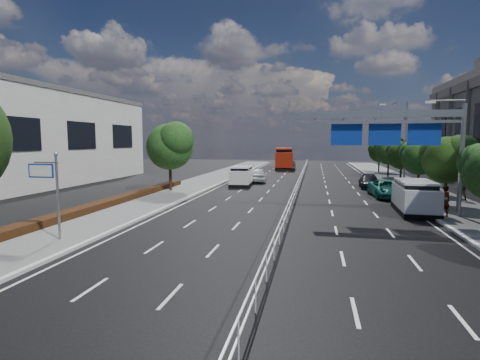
# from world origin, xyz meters

# --- Properties ---
(ground) EXTENTS (160.00, 160.00, 0.00)m
(ground) POSITION_xyz_m (0.00, 0.00, 0.00)
(ground) COLOR black
(ground) RESTS_ON ground
(sidewalk_near) EXTENTS (5.00, 140.00, 0.14)m
(sidewalk_near) POSITION_xyz_m (-11.50, 0.00, 0.07)
(sidewalk_near) COLOR slate
(sidewalk_near) RESTS_ON ground
(kerb_near) EXTENTS (0.25, 140.00, 0.15)m
(kerb_near) POSITION_xyz_m (-9.00, 0.00, 0.07)
(kerb_near) COLOR silver
(kerb_near) RESTS_ON ground
(median_fence) EXTENTS (0.05, 85.00, 1.02)m
(median_fence) POSITION_xyz_m (0.00, 22.50, 0.53)
(median_fence) COLOR silver
(median_fence) RESTS_ON ground
(hedge_near) EXTENTS (1.00, 36.00, 0.44)m
(hedge_near) POSITION_xyz_m (-13.30, 5.00, 0.36)
(hedge_near) COLOR black
(hedge_near) RESTS_ON sidewalk_near
(toilet_sign) EXTENTS (1.62, 0.18, 4.34)m
(toilet_sign) POSITION_xyz_m (-10.95, 0.00, 2.94)
(toilet_sign) COLOR gray
(toilet_sign) RESTS_ON ground
(overhead_gantry) EXTENTS (10.24, 0.38, 7.45)m
(overhead_gantry) POSITION_xyz_m (6.74, 10.05, 5.61)
(overhead_gantry) COLOR gray
(overhead_gantry) RESTS_ON ground
(streetlight_far) EXTENTS (2.78, 2.40, 9.00)m
(streetlight_far) POSITION_xyz_m (10.50, 26.00, 5.21)
(streetlight_far) COLOR gray
(streetlight_far) RESTS_ON ground
(near_building) EXTENTS (12.00, 38.00, 10.00)m
(near_building) POSITION_xyz_m (-30.00, 18.00, 5.00)
(near_building) COLOR beige
(near_building) RESTS_ON ground
(near_tree_back) EXTENTS (4.84, 4.51, 6.69)m
(near_tree_back) POSITION_xyz_m (-11.94, 17.97, 4.61)
(near_tree_back) COLOR black
(near_tree_back) RESTS_ON ground
(far_tree_d) EXTENTS (3.85, 3.59, 5.34)m
(far_tree_d) POSITION_xyz_m (11.25, 14.48, 3.69)
(far_tree_d) COLOR black
(far_tree_d) RESTS_ON ground
(far_tree_e) EXTENTS (3.63, 3.38, 5.13)m
(far_tree_e) POSITION_xyz_m (11.25, 21.98, 3.56)
(far_tree_e) COLOR black
(far_tree_e) RESTS_ON ground
(far_tree_f) EXTENTS (3.52, 3.28, 5.02)m
(far_tree_f) POSITION_xyz_m (11.24, 29.48, 3.49)
(far_tree_f) COLOR black
(far_tree_f) RESTS_ON ground
(far_tree_g) EXTENTS (3.96, 3.69, 5.45)m
(far_tree_g) POSITION_xyz_m (11.25, 36.98, 3.75)
(far_tree_g) COLOR black
(far_tree_g) RESTS_ON ground
(far_tree_h) EXTENTS (3.41, 3.18, 4.91)m
(far_tree_h) POSITION_xyz_m (11.24, 44.48, 3.42)
(far_tree_h) COLOR black
(far_tree_h) RESTS_ON ground
(white_minivan) EXTENTS (2.37, 5.00, 2.13)m
(white_minivan) POSITION_xyz_m (-6.27, 24.34, 1.04)
(white_minivan) COLOR black
(white_minivan) RESTS_ON ground
(red_bus) EXTENTS (4.05, 12.49, 3.67)m
(red_bus) POSITION_xyz_m (-3.89, 51.11, 1.91)
(red_bus) COLOR black
(red_bus) RESTS_ON ground
(near_car_silver) EXTENTS (2.61, 5.19, 1.69)m
(near_car_silver) POSITION_xyz_m (-5.12, 28.47, 0.85)
(near_car_silver) COLOR #B4B7BC
(near_car_silver) RESTS_ON ground
(near_car_dark) EXTENTS (1.68, 4.73, 1.55)m
(near_car_dark) POSITION_xyz_m (-2.55, 48.07, 0.78)
(near_car_dark) COLOR black
(near_car_dark) RESTS_ON ground
(silver_minivan) EXTENTS (2.45, 5.39, 2.21)m
(silver_minivan) POSITION_xyz_m (8.30, 11.27, 1.09)
(silver_minivan) COLOR black
(silver_minivan) RESTS_ON ground
(parked_car_teal) EXTENTS (2.85, 5.51, 1.49)m
(parked_car_teal) POSITION_xyz_m (7.76, 18.45, 0.74)
(parked_car_teal) COLOR #1A7666
(parked_car_teal) RESTS_ON ground
(parked_car_dark) EXTENTS (2.12, 4.82, 1.38)m
(parked_car_dark) POSITION_xyz_m (7.19, 24.85, 0.69)
(parked_car_dark) COLOR black
(parked_car_dark) RESTS_ON ground
(pedestrian_a) EXTENTS (0.80, 0.60, 1.98)m
(pedestrian_a) POSITION_xyz_m (9.60, 9.54, 1.13)
(pedestrian_a) COLOR gray
(pedestrian_a) RESTS_ON sidewalk_far
(pedestrian_b) EXTENTS (0.96, 0.76, 1.90)m
(pedestrian_b) POSITION_xyz_m (13.09, 16.85, 1.09)
(pedestrian_b) COLOR gray
(pedestrian_b) RESTS_ON sidewalk_far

